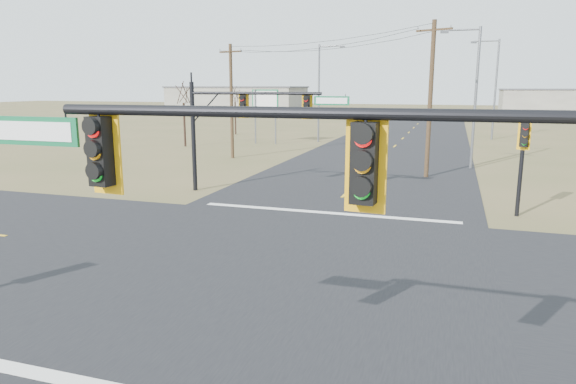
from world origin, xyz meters
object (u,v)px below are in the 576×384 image
object	(u,v)px
mast_arm_near	(355,193)
streetlight_c	(321,88)
bare_tree_b	(235,94)
streetlight_b	(494,84)
highway_sign	(265,105)
pedestal_signal_ne	(523,146)
mast_arm_far	(249,113)
bare_tree_a	(183,92)
streetlight_a	(473,91)
utility_pole_far	(231,100)
utility_pole_near	(430,98)

from	to	relation	value
mast_arm_near	streetlight_c	xyz separation A→B (m)	(-12.16, 46.10, 1.21)
bare_tree_b	streetlight_b	bearing A→B (deg)	6.01
highway_sign	pedestal_signal_ne	bearing A→B (deg)	-42.78
mast_arm_far	bare_tree_b	xyz separation A→B (m)	(-14.99, 32.49, 0.50)
mast_arm_far	bare_tree_b	distance (m)	35.78
mast_arm_near	bare_tree_a	distance (m)	44.87
mast_arm_near	highway_sign	size ratio (longest dim) A/B	1.89
streetlight_c	streetlight_a	bearing A→B (deg)	-57.20
pedestal_signal_ne	bare_tree_b	xyz separation A→B (m)	(-28.34, 33.48, 1.65)
pedestal_signal_ne	streetlight_b	xyz separation A→B (m)	(0.89, 36.56, 2.82)
streetlight_b	bare_tree_b	bearing A→B (deg)	162.24
pedestal_signal_ne	streetlight_a	size ratio (longest dim) A/B	0.45
streetlight_a	highway_sign	bearing A→B (deg)	136.83
pedestal_signal_ne	streetlight_c	world-z (taller)	streetlight_c
pedestal_signal_ne	utility_pole_far	xyz separation A→B (m)	(-20.09, 13.95, 1.50)
utility_pole_near	highway_sign	size ratio (longest dim) A/B	1.78
utility_pole_near	streetlight_b	world-z (taller)	streetlight_b
bare_tree_a	streetlight_a	bearing A→B (deg)	-13.12
mast_arm_near	highway_sign	world-z (taller)	mast_arm_near
mast_arm_far	streetlight_a	xyz separation A→B (m)	(11.50, 13.04, 1.12)
mast_arm_near	pedestal_signal_ne	size ratio (longest dim) A/B	2.35
utility_pole_far	streetlight_a	distance (m)	18.27
utility_pole_near	highway_sign	xyz separation A→B (m)	(-16.75, 15.40, -1.15)
utility_pole_near	streetlight_a	xyz separation A→B (m)	(2.62, 4.65, 0.42)
mast_arm_near	pedestal_signal_ne	xyz separation A→B (m)	(4.14, 17.97, -1.18)
streetlight_c	pedestal_signal_ne	bearing A→B (deg)	-72.85
utility_pole_near	streetlight_a	size ratio (longest dim) A/B	1.00
utility_pole_near	streetlight_a	bearing A→B (deg)	60.61
streetlight_a	bare_tree_b	size ratio (longest dim) A/B	1.60
mast_arm_near	streetlight_b	world-z (taller)	streetlight_b
mast_arm_near	pedestal_signal_ne	world-z (taller)	mast_arm_near
mast_arm_far	utility_pole_near	distance (m)	12.24
utility_pole_far	highway_sign	world-z (taller)	utility_pole_far
streetlight_a	mast_arm_near	bearing A→B (deg)	-108.25
streetlight_c	bare_tree_b	bearing A→B (deg)	143.06
streetlight_b	bare_tree_a	xyz separation A→B (m)	(-28.75, -16.46, -0.81)
highway_sign	streetlight_b	size ratio (longest dim) A/B	0.51
bare_tree_b	streetlight_c	bearing A→B (deg)	-23.99
utility_pole_near	bare_tree_a	bearing A→B (deg)	155.39
mast_arm_near	bare_tree_a	world-z (taller)	bare_tree_a
highway_sign	mast_arm_near	bearing A→B (deg)	-61.57
mast_arm_near	mast_arm_far	size ratio (longest dim) A/B	1.17
utility_pole_far	streetlight_c	bearing A→B (deg)	75.03
streetlight_a	streetlight_b	bearing A→B (deg)	68.92
mast_arm_near	utility_pole_far	distance (m)	35.69
streetlight_a	utility_pole_near	bearing A→B (deg)	-133.54
mast_arm_far	bare_tree_a	distance (m)	24.01
streetlight_c	highway_sign	bearing A→B (deg)	-158.76
mast_arm_far	streetlight_a	size ratio (longest dim) A/B	0.90
utility_pole_far	pedestal_signal_ne	bearing A→B (deg)	-34.76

